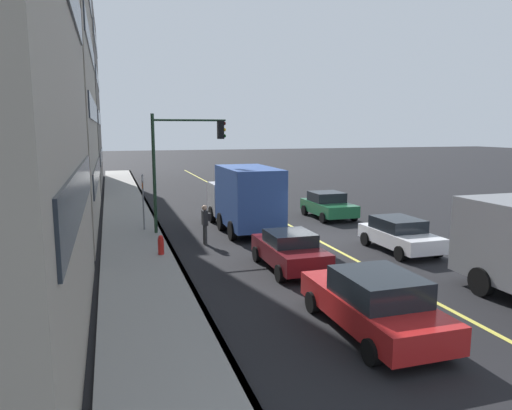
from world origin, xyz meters
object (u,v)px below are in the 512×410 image
fire_hydrant (161,247)px  car_white (399,234)px  car_maroon (290,250)px  truck_blue (245,197)px  traffic_light_mast (182,153)px  car_red (374,302)px  pedestrian_with_backpack (205,221)px  car_green (328,205)px  street_sign_post (143,199)px

fire_hydrant → car_white: bearing=-100.9°
car_maroon → fire_hydrant: car_maroon is taller
truck_blue → traffic_light_mast: 3.86m
car_white → fire_hydrant: car_white is taller
car_red → pedestrian_with_backpack: bearing=12.2°
truck_blue → fire_hydrant: bearing=130.6°
car_maroon → car_white: 5.51m
car_green → street_sign_post: size_ratio=1.35×
car_maroon → pedestrian_with_backpack: pedestrian_with_backpack is taller
pedestrian_with_backpack → fire_hydrant: size_ratio=1.90×
car_red → car_green: bearing=-21.7°
car_maroon → pedestrian_with_backpack: 5.19m
car_maroon → traffic_light_mast: traffic_light_mast is taller
car_white → car_maroon: bearing=101.4°
car_red → traffic_light_mast: (12.89, 2.88, 3.19)m
car_maroon → car_red: 5.76m
car_red → fire_hydrant: car_red is taller
car_white → pedestrian_with_backpack: size_ratio=2.22×
car_white → fire_hydrant: 9.96m
car_white → truck_blue: bearing=41.1°
truck_blue → traffic_light_mast: (0.17, 3.12, 2.27)m
traffic_light_mast → fire_hydrant: size_ratio=6.22×
truck_blue → street_sign_post: 5.08m
traffic_light_mast → fire_hydrant: (-4.16, 1.53, -3.52)m
car_red → street_sign_post: (13.84, 4.71, 0.93)m
pedestrian_with_backpack → traffic_light_mast: 3.87m
car_white → pedestrian_with_backpack: pedestrian_with_backpack is taller
car_green → fire_hydrant: 11.86m
car_maroon → car_red: (-5.76, -0.04, 0.07)m
traffic_light_mast → fire_hydrant: traffic_light_mast is taller
fire_hydrant → car_red: bearing=-153.2°
pedestrian_with_backpack → street_sign_post: 4.24m
car_green → pedestrian_with_backpack: pedestrian_with_backpack is taller
car_green → car_maroon: bearing=146.6°
car_white → traffic_light_mast: bearing=53.7°
car_maroon → car_green: (8.93, -5.89, 0.03)m
car_maroon → street_sign_post: size_ratio=1.36×
car_red → truck_blue: 12.76m
car_white → car_red: 8.70m
car_maroon → car_red: bearing=-179.6°
car_maroon → traffic_light_mast: bearing=21.7°
car_white → street_sign_post: (6.99, 10.08, 0.99)m
car_green → truck_blue: (-1.97, 5.60, 0.96)m
car_green → traffic_light_mast: (-1.79, 8.73, 3.23)m
car_red → fire_hydrant: size_ratio=5.08×
car_green → pedestrian_with_backpack: size_ratio=2.21×
car_white → truck_blue: size_ratio=0.60×
car_red → traffic_light_mast: 13.59m
street_sign_post → fire_hydrant: (-5.10, -0.30, -1.25)m
car_red → truck_blue: truck_blue is taller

